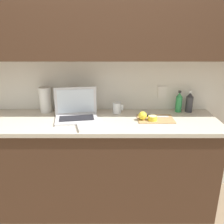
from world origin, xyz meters
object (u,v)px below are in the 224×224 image
Objects in this scene: laptop at (76,112)px; knife at (149,116)px; lemon_whole_beside at (142,116)px; lemon_half_cut at (152,118)px; paper_towel_roll at (45,100)px; cutting_board at (155,119)px; bottle_green_soda at (178,102)px; measuring_cup at (116,108)px; bottle_oil_tall at (189,102)px.

knife is (0.68, 0.02, -0.05)m from laptop.
lemon_whole_beside is (0.60, -0.06, -0.02)m from laptop.
knife is at bearing -7.12° from laptop.
lemon_whole_beside is at bearing 168.50° from lemon_half_cut.
cutting_board is at bearing -11.51° from paper_towel_roll.
bottle_green_soda is at bearing 39.38° from cutting_board.
laptop reaches higher than cutting_board.
paper_towel_roll is at bearing 177.26° from measuring_cup.
bottle_green_soda reaches higher than measuring_cup.
measuring_cup is 0.70m from paper_towel_roll.
bottle_oil_tall is at bearing 0.72° from laptop.
bottle_green_soda is 0.61m from measuring_cup.
paper_towel_roll reaches higher than knife.
paper_towel_roll is (-0.92, 0.24, 0.08)m from lemon_whole_beside.
lemon_half_cut is 0.09m from lemon_whole_beside.
bottle_oil_tall is (0.49, 0.24, 0.05)m from lemon_whole_beside.
lemon_whole_beside is at bearing -166.31° from cutting_board.
laptop is 0.72m from cutting_board.
bottle_green_soda reaches higher than lemon_half_cut.
bottle_green_soda is at bearing -180.00° from bottle_oil_tall.
measuring_cup is (-0.30, 0.13, 0.04)m from knife.
bottle_oil_tall reaches higher than knife.
knife is at bearing 130.57° from cutting_board.
bottle_green_soda is at bearing 29.18° from knife.
knife is at bearing -9.24° from paper_towel_roll.
bottle_green_soda reaches higher than knife.
knife is 1.03× the size of paper_towel_roll.
bottle_oil_tall is 0.71m from measuring_cup.
bottle_oil_tall reaches higher than lemon_half_cut.
measuring_cup is (-0.31, 0.23, 0.02)m from lemon_half_cut.
lemon_whole_beside is at bearing -147.50° from bottle_green_soda.
cutting_board is 0.06m from lemon_half_cut.
measuring_cup is at bearing -177.13° from bottle_oil_tall.
bottle_green_soda and bottle_oil_tall have the same top height.
bottle_oil_tall is at bearing 33.24° from lemon_half_cut.
lemon_whole_beside is at bearing -153.33° from bottle_oil_tall.
cutting_board is at bearing -27.43° from measuring_cup.
lemon_half_cut is (0.69, -0.07, -0.04)m from laptop.
knife is 1.20× the size of bottle_oil_tall.
lemon_half_cut is at bearing -146.76° from bottle_oil_tall.
measuring_cup reaches higher than cutting_board.
lemon_half_cut is at bearing -85.03° from knife.
paper_towel_roll is at bearing 140.80° from laptop.
laptop reaches higher than lemon_whole_beside.
measuring_cup is at bearing 157.54° from knife.
laptop is 5.54× the size of lemon_whole_beside.
paper_towel_roll reaches higher than cutting_board.
bottle_green_soda is (0.98, 0.19, 0.03)m from laptop.
knife is 0.10m from lemon_half_cut.
paper_towel_roll is at bearing 165.28° from lemon_whole_beside.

